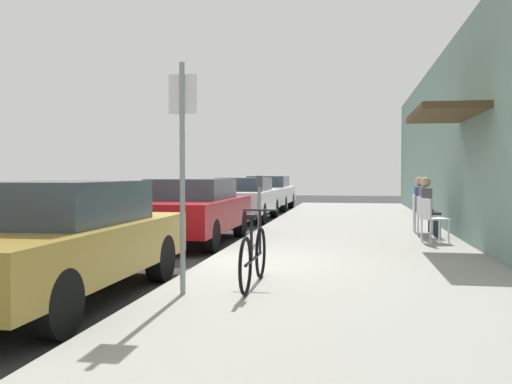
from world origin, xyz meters
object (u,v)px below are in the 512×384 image
parked_car_2 (244,198)px  cafe_chair_2 (419,211)px  bicycle_0 (254,256)px  cafe_chair_1 (425,214)px  parked_car_0 (56,239)px  seated_patron_2 (422,202)px  seated_patron_1 (428,205)px  parked_car_1 (191,209)px  parked_car_3 (268,192)px  parking_meter (259,203)px  cafe_chair_0 (431,217)px  street_sign (182,159)px

parked_car_2 → cafe_chair_2: bearing=-38.2°
bicycle_0 → cafe_chair_1: bearing=64.9°
parked_car_0 → seated_patron_2: (4.99, 7.46, 0.10)m
cafe_chair_2 → parked_car_0: bearing=-123.4°
seated_patron_1 → parked_car_2: bearing=135.6°
seated_patron_1 → cafe_chair_1: bearing=-175.6°
parked_car_0 → parked_car_1: (0.00, 5.51, 0.00)m
parked_car_3 → cafe_chair_2: size_ratio=5.06×
parking_meter → cafe_chair_0: size_ratio=1.52×
parked_car_3 → seated_patron_2: seated_patron_2 is taller
bicycle_0 → seated_patron_2: (2.78, 6.81, 0.34)m
parked_car_2 → seated_patron_2: size_ratio=3.41×
street_sign → parked_car_1: bearing=105.4°
cafe_chair_1 → seated_patron_1: bearing=4.4°
cafe_chair_1 → seated_patron_2: size_ratio=0.67×
parking_meter → seated_patron_1: parking_meter is taller
parked_car_0 → parked_car_3: size_ratio=1.00×
seated_patron_1 → seated_patron_2: bearing=90.0°
parked_car_1 → parking_meter: parking_meter is taller
cafe_chair_2 → cafe_chair_0: bearing=-89.9°
street_sign → cafe_chair_0: street_sign is taller
parked_car_1 → parked_car_3: bearing=90.0°
parked_car_1 → seated_patron_1: seated_patron_1 is taller
parked_car_1 → parking_meter: 1.63m
bicycle_0 → cafe_chair_0: size_ratio=1.97×
parked_car_0 → parked_car_2: parked_car_0 is taller
street_sign → bicycle_0: (0.71, 0.58, -1.16)m
parked_car_1 → parked_car_3: (0.00, 11.13, 0.01)m
street_sign → cafe_chair_2: size_ratio=2.99×
parked_car_0 → cafe_chair_0: (4.94, 5.52, -0.10)m
parked_car_2 → seated_patron_1: (4.99, -4.89, 0.10)m
bicycle_0 → cafe_chair_1: size_ratio=1.97×
parked_car_3 → cafe_chair_0: bearing=-66.1°
cafe_chair_0 → seated_patron_2: seated_patron_2 is taller
parked_car_2 → parking_meter: bearing=-76.2°
parked_car_1 → seated_patron_2: (4.99, 1.95, 0.10)m
parked_car_3 → cafe_chair_0: (4.94, -11.12, -0.10)m
cafe_chair_0 → cafe_chair_2: size_ratio=1.00×
street_sign → cafe_chair_2: (3.43, 7.39, -1.02)m
street_sign → bicycle_0: bearing=39.1°
parked_car_3 → parked_car_0: bearing=-90.0°
cafe_chair_0 → seated_patron_1: size_ratio=0.67×
parked_car_2 → bicycle_0: bearing=-78.3°
parked_car_1 → parking_meter: size_ratio=3.33×
parking_meter → seated_patron_1: 3.72m
seated_patron_1 → seated_patron_2: same height
parked_car_3 → bicycle_0: size_ratio=2.57×
parking_meter → parked_car_0: bearing=-107.1°
seated_patron_1 → cafe_chair_2: (-0.06, 1.00, -0.19)m
street_sign → seated_patron_1: 7.32m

